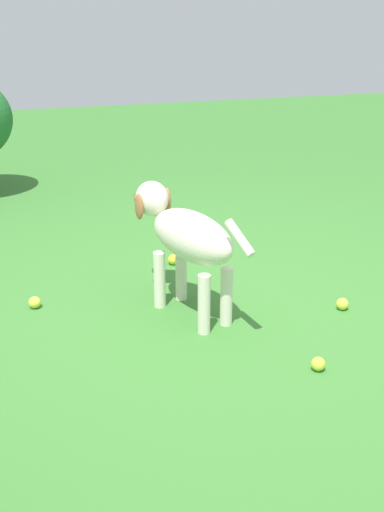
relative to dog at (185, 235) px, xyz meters
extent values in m
plane|color=#38722D|center=(0.15, -0.12, -0.43)|extent=(14.00, 14.00, 0.00)
ellipsoid|color=silver|center=(0.02, -0.05, 0.01)|extent=(0.42, 0.63, 0.26)
cylinder|color=silver|center=(-0.12, 0.10, -0.28)|extent=(0.06, 0.06, 0.32)
cylinder|color=silver|center=(0.02, 0.15, -0.28)|extent=(0.06, 0.06, 0.32)
cylinder|color=silver|center=(0.02, -0.26, -0.28)|extent=(0.06, 0.06, 0.32)
cylinder|color=silver|center=(0.16, -0.20, -0.28)|extent=(0.06, 0.06, 0.32)
ellipsoid|color=silver|center=(-0.11, 0.27, 0.13)|extent=(0.23, 0.24, 0.19)
ellipsoid|color=#9E663D|center=(-0.14, 0.35, 0.10)|extent=(0.13, 0.16, 0.08)
sphere|color=black|center=(-0.16, 0.41, 0.10)|extent=(0.03, 0.03, 0.03)
ellipsoid|color=#9E663D|center=(-0.19, 0.23, 0.10)|extent=(0.06, 0.08, 0.14)
ellipsoid|color=#9E663D|center=(-0.02, 0.30, 0.10)|extent=(0.06, 0.08, 0.14)
cylinder|color=silver|center=(0.15, -0.39, 0.11)|extent=(0.11, 0.19, 0.15)
sphere|color=yellow|center=(0.11, 0.65, -0.40)|extent=(0.07, 0.07, 0.07)
sphere|color=#D5DA3E|center=(-0.78, 0.27, -0.40)|extent=(0.07, 0.07, 0.07)
sphere|color=#C8DE38|center=(0.82, -0.23, -0.40)|extent=(0.07, 0.07, 0.07)
sphere|color=#C1DB38|center=(0.41, -0.75, -0.40)|extent=(0.07, 0.07, 0.07)
camera|label=1|loc=(-0.88, -3.06, 1.17)|focal=46.31mm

